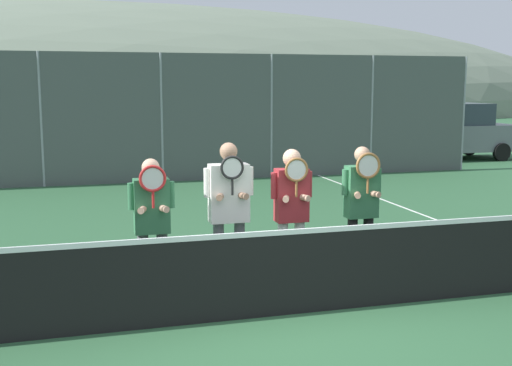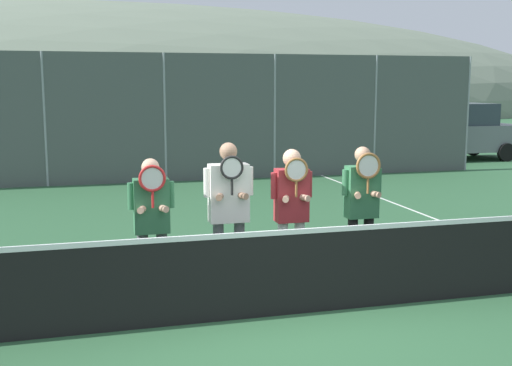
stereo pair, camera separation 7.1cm
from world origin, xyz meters
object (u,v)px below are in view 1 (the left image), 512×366
Objects in this scene: player_leftmost at (152,217)px; player_center_right at (292,206)px; car_left_of_center at (157,139)px; car_right_of_center at (448,131)px; player_center_left at (229,205)px; car_center at (314,137)px; player_rightmost at (361,203)px.

player_leftmost is 1.73m from player_center_right.
player_center_right is 11.79m from car_left_of_center.
player_leftmost is 11.92m from car_left_of_center.
car_right_of_center reaches higher than car_left_of_center.
player_leftmost is 0.93m from player_center_left.
player_leftmost is at bearing -179.83° from player_center_left.
player_center_left is 12.78m from car_center.
player_rightmost is 12.13m from car_center.
player_center_left reaches higher than car_left_of_center.
car_center is (3.72, 11.54, -0.16)m from player_rightmost.
car_left_of_center is at bearing 82.84° from player_leftmost.
player_rightmost is (1.74, 0.01, -0.06)m from player_center_left.
player_center_left reaches higher than car_center.
car_right_of_center is at bearing 53.67° from player_rightmost.
player_center_left is 0.81m from player_center_right.
car_right_of_center is (9.78, -0.12, 0.04)m from car_left_of_center.
player_rightmost is at bearing 0.35° from player_center_left.
car_left_of_center reaches higher than player_rightmost.
car_right_of_center reaches higher than player_center_left.
car_left_of_center is at bearing 91.19° from player_center_right.
player_center_right is 0.39× the size of car_right_of_center.
car_center is at bearing 68.02° from player_center_right.
car_left_of_center reaches higher than player_leftmost.
player_leftmost is 0.38× the size of car_center.
car_center is 4.89m from car_right_of_center.
car_right_of_center is at bearing 50.75° from player_center_right.
player_center_left reaches higher than player_rightmost.
car_right_of_center is (9.53, 11.67, -0.08)m from player_center_right.
player_rightmost is 11.87m from car_left_of_center.
player_rightmost is at bearing -126.33° from car_right_of_center.
player_rightmost is (2.66, 0.01, 0.04)m from player_leftmost.
player_leftmost is at bearing -118.90° from car_center.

